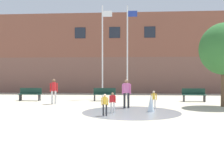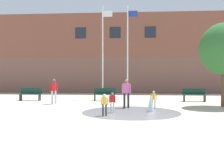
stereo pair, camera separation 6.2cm
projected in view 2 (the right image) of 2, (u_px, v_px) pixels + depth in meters
The scene contains 14 objects.
ground_plane at pixel (80, 131), 8.55m from camera, with size 100.00×100.00×0.00m, color #BCB299.
library_building at pixel (117, 55), 29.31m from camera, with size 36.00×6.05×8.13m.
splash_fountain at pixel (138, 109), 12.95m from camera, with size 4.85×4.85×0.88m.
park_bench_left_of_flagpoles at pixel (30, 94), 18.88m from camera, with size 1.60×0.44×0.91m.
park_bench_under_left_flagpole at pixel (105, 94), 18.71m from camera, with size 1.60×0.44×0.91m.
park_bench_near_trashcan at pixel (194, 95), 18.19m from camera, with size 1.60×0.44×0.91m.
child_running at pixel (104, 103), 11.74m from camera, with size 0.31×0.24×0.99m.
child_with_pink_shirt at pixel (112, 101), 12.71m from camera, with size 0.31×0.23×0.99m.
child_in_fountain at pixel (154, 98), 14.11m from camera, with size 0.31×0.23×0.99m.
adult_in_red at pixel (54, 89), 16.57m from camera, with size 0.50×0.35×1.59m.
teen_by_trashcan at pixel (126, 91), 14.54m from camera, with size 0.50×0.36×1.59m.
flagpole_left at pixel (103, 49), 20.35m from camera, with size 0.80×0.10×7.21m.
flagpole_right at pixel (128, 49), 20.21m from camera, with size 0.80×0.10×7.18m.
street_tree_near_building at pixel (224, 49), 15.09m from camera, with size 2.82×2.82×4.86m.
Camera 2 is at (1.66, -8.39, 1.82)m, focal length 42.00 mm.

